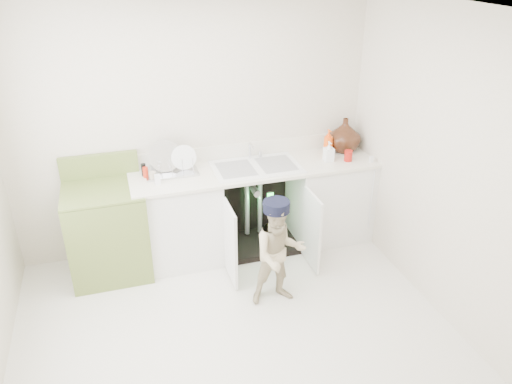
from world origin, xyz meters
TOP-DOWN VIEW (x-y plane):
  - ground at (0.00, 0.00)m, footprint 3.50×3.50m
  - room_shell at (0.00, 0.00)m, footprint 6.00×5.50m
  - counter_run at (0.59, 1.21)m, footprint 2.44×1.02m
  - avocado_stove at (-0.91, 1.18)m, footprint 0.71×0.65m
  - repair_worker at (0.47, 0.29)m, footprint 0.49×0.77m

SIDE VIEW (x-z plane):
  - ground at x=0.00m, z-range 0.00..0.00m
  - avocado_stove at x=-0.91m, z-range -0.10..1.01m
  - counter_run at x=0.59m, z-range -0.15..1.11m
  - repair_worker at x=0.47m, z-range 0.00..0.99m
  - room_shell at x=0.00m, z-range 0.62..1.88m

